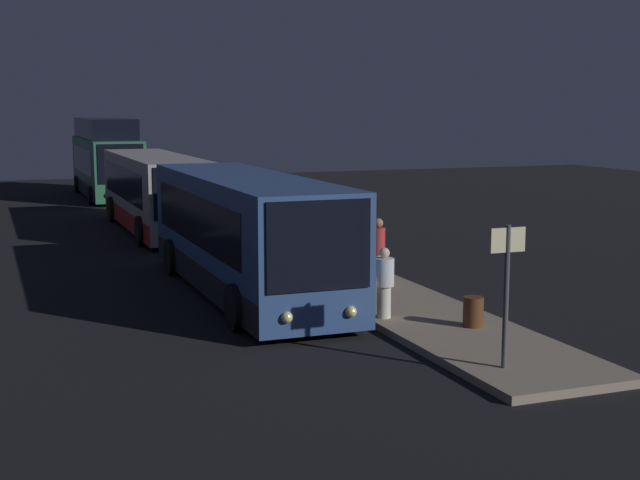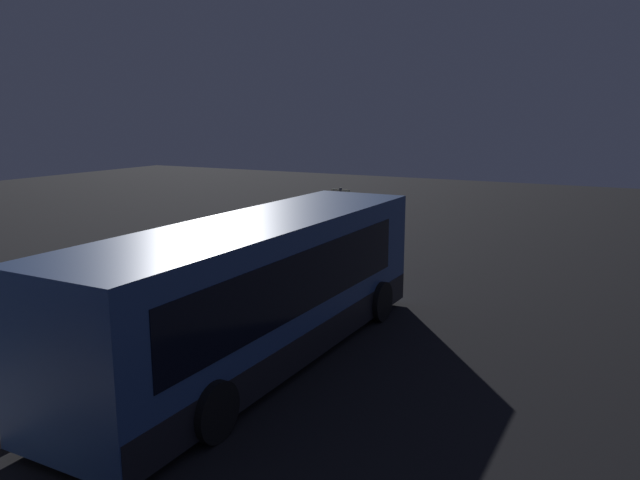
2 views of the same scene
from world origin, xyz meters
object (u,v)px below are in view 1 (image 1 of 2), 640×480
(bus_third, at_px, (106,162))
(passenger_waiting, at_px, (384,281))
(passenger_boarding, at_px, (378,248))
(suitcase, at_px, (354,273))
(trash_bin, at_px, (473,312))
(passenger_with_bags, at_px, (349,256))
(bus_second, at_px, (155,193))
(sign_post, at_px, (507,279))
(bus_lead, at_px, (245,235))

(bus_third, relative_size, passenger_waiting, 6.56)
(passenger_boarding, distance_m, passenger_waiting, 3.95)
(bus_third, distance_m, suitcase, 27.98)
(passenger_boarding, relative_size, passenger_waiting, 1.10)
(passenger_waiting, distance_m, trash_bin, 2.10)
(passenger_boarding, distance_m, passenger_with_bags, 1.31)
(suitcase, bearing_deg, bus_third, -174.58)
(bus_second, height_order, suitcase, bus_second)
(sign_post, height_order, trash_bin, sign_post)
(bus_third, height_order, passenger_boarding, bus_third)
(passenger_boarding, distance_m, trash_bin, 5.10)
(suitcase, bearing_deg, trash_bin, 8.90)
(sign_post, bearing_deg, trash_bin, 159.98)
(bus_lead, relative_size, sign_post, 4.16)
(passenger_boarding, height_order, sign_post, sign_post)
(passenger_waiting, bearing_deg, trash_bin, -123.18)
(passenger_with_bags, bearing_deg, bus_third, 76.46)
(bus_third, bearing_deg, bus_second, 0.00)
(sign_post, bearing_deg, passenger_boarding, 172.04)
(bus_third, xyz_separation_m, passenger_with_bags, (28.23, 2.34, -0.79))
(bus_lead, height_order, passenger_boarding, bus_lead)
(passenger_with_bags, bearing_deg, trash_bin, -94.81)
(bus_lead, distance_m, bus_second, 12.72)
(bus_lead, xyz_separation_m, bus_third, (-26.81, -0.00, 0.33))
(suitcase, bearing_deg, passenger_waiting, -11.92)
(bus_second, xyz_separation_m, bus_third, (-14.09, -0.00, 0.39))
(suitcase, bearing_deg, bus_second, -169.13)
(suitcase, distance_m, sign_post, 7.76)
(bus_lead, xyz_separation_m, passenger_waiting, (4.39, 1.93, -0.54))
(bus_second, height_order, trash_bin, bus_second)
(bus_second, distance_m, passenger_with_bags, 14.34)
(passenger_boarding, bearing_deg, passenger_waiting, -133.05)
(bus_third, xyz_separation_m, trash_bin, (32.62, 3.39, -1.38))
(bus_third, distance_m, sign_post, 35.55)
(sign_post, relative_size, trash_bin, 4.02)
(bus_second, xyz_separation_m, passenger_boarding, (13.47, 3.46, -0.35))
(bus_lead, relative_size, passenger_with_bags, 6.40)
(bus_second, distance_m, sign_post, 21.52)
(passenger_with_bags, distance_m, sign_post, 7.28)
(bus_lead, bearing_deg, trash_bin, 30.25)
(bus_second, bearing_deg, passenger_waiting, 6.42)
(passenger_waiting, xyz_separation_m, sign_post, (4.28, 0.42, 0.80))
(passenger_boarding, relative_size, sign_post, 0.67)
(bus_second, xyz_separation_m, trash_bin, (18.53, 3.39, -0.98))
(passenger_with_bags, bearing_deg, sign_post, -108.19)
(passenger_waiting, height_order, suitcase, passenger_waiting)
(trash_bin, bearing_deg, bus_third, -174.07)
(bus_lead, xyz_separation_m, passenger_boarding, (0.75, 3.46, -0.42))
(bus_third, bearing_deg, sign_post, 3.79)
(passenger_waiting, bearing_deg, bus_second, 17.41)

